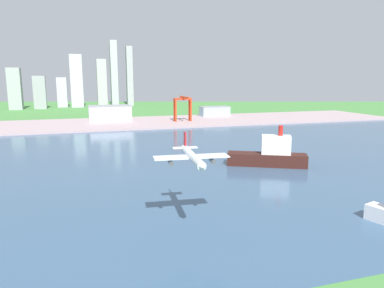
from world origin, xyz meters
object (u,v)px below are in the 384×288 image
Objects in this scene: warehouse_main at (110,113)px; cargo_ship at (270,155)px; warehouse_annex at (215,111)px; airplane_landing at (192,157)px; port_crane_red at (183,103)px.

cargo_ship is at bearing -73.11° from warehouse_main.
warehouse_main is 173.50m from warehouse_annex.
airplane_landing is 450.53m from warehouse_annex.
airplane_landing is at bearing -105.12° from port_crane_red.
warehouse_main is (-92.91, 305.96, 5.44)m from cargo_ship.
cargo_ship is 1.40× the size of port_crane_red.
cargo_ship is 1.21× the size of warehouse_annex.
warehouse_annex is (168.24, 417.37, -21.78)m from airplane_landing.
warehouse_main is (-4.05, 397.25, -18.29)m from airplane_landing.
port_crane_red reaches higher than warehouse_main.
airplane_landing is 129.59m from cargo_ship.
airplane_landing is at bearing -89.42° from warehouse_main.
port_crane_red is 92.14m from warehouse_annex.
warehouse_annex is (70.62, 56.17, -18.63)m from port_crane_red.
warehouse_main is at bearing -173.34° from warehouse_annex.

